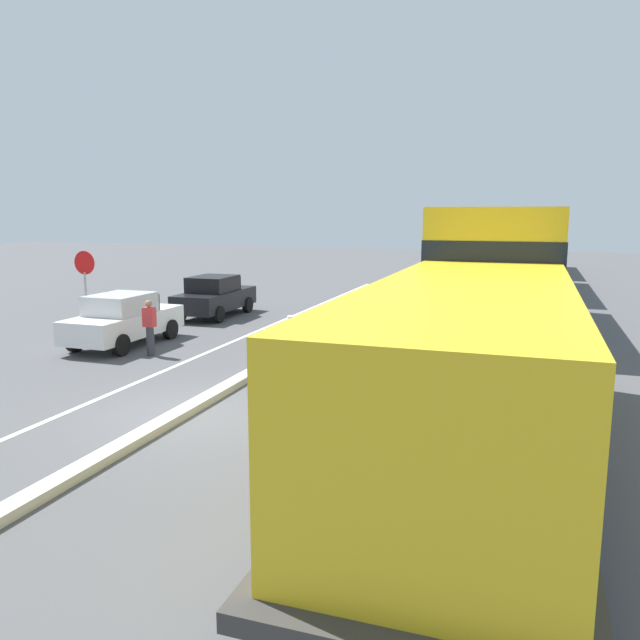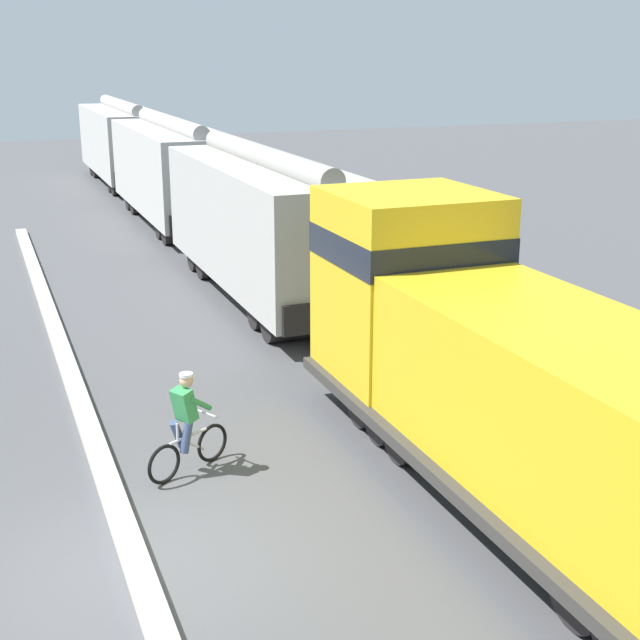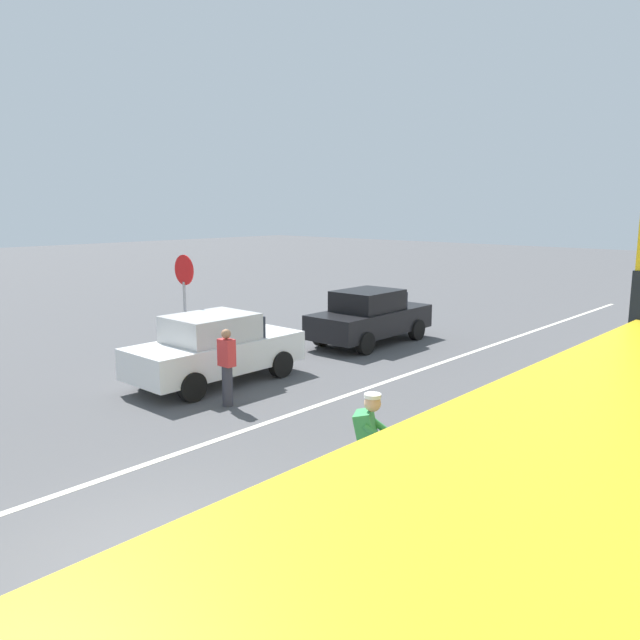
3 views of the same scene
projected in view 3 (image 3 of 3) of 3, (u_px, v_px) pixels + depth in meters
name	position (u px, v px, depth m)	size (l,w,h in m)	color
ground_plane	(151.00, 558.00, 7.31)	(120.00, 120.00, 0.00)	#4C4C4F
median_curb	(430.00, 422.00, 11.66)	(0.36, 36.00, 0.16)	beige
lane_stripe	(333.00, 400.00, 13.26)	(0.14, 36.00, 0.01)	silver
parked_car_white	(215.00, 348.00, 14.49)	(1.84, 4.20, 1.62)	silver
parked_car_black	(370.00, 316.00, 18.68)	(1.88, 4.23, 1.62)	black
cyclist	(369.00, 460.00, 8.08)	(1.53, 0.88, 1.71)	black
stop_sign	(185.00, 289.00, 15.65)	(0.76, 0.08, 2.88)	gray
pedestrian_by_cars	(227.00, 366.00, 12.73)	(0.34, 0.22, 1.62)	#33333D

